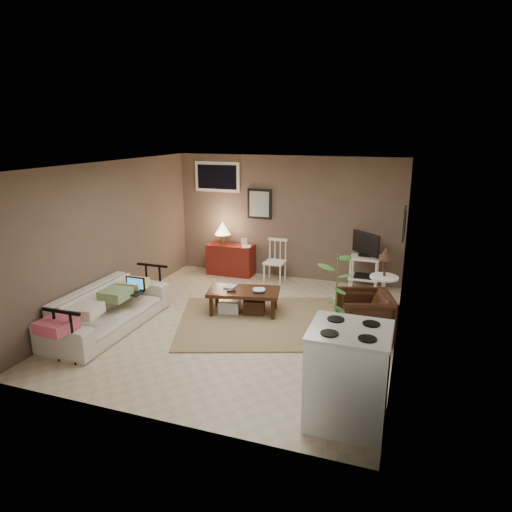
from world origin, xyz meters
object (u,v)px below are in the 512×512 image
at_px(side_table, 384,275).
at_px(armchair, 364,314).
at_px(potted_plant, 336,305).
at_px(coffee_table, 243,300).
at_px(sofa, 108,302).
at_px(red_console, 230,256).
at_px(stove, 348,376).
at_px(tv_stand, 365,261).
at_px(spindle_chair, 275,262).

distance_m(side_table, armchair, 0.89).
relative_size(side_table, potted_plant, 0.78).
bearing_deg(coffee_table, potted_plant, -34.16).
relative_size(coffee_table, sofa, 0.57).
relative_size(red_console, side_table, 0.94).
distance_m(sofa, armchair, 3.73).
height_order(coffee_table, potted_plant, potted_plant).
distance_m(side_table, potted_plant, 1.73).
relative_size(potted_plant, stove, 1.43).
bearing_deg(stove, tv_stand, 94.05).
relative_size(sofa, stove, 2.08).
bearing_deg(coffee_table, spindle_chair, 89.67).
xyz_separation_m(spindle_chair, stove, (1.97, -3.99, 0.12)).
xyz_separation_m(red_console, potted_plant, (2.65, -2.99, 0.41)).
xyz_separation_m(armchair, stove, (0.05, -2.02, 0.14)).
xyz_separation_m(spindle_chair, potted_plant, (1.64, -2.83, 0.39)).
distance_m(spindle_chair, side_table, 2.43).
xyz_separation_m(tv_stand, side_table, (0.42, -1.18, 0.13)).
distance_m(red_console, potted_plant, 4.02).
height_order(red_console, side_table, side_table).
height_order(spindle_chair, potted_plant, potted_plant).
bearing_deg(sofa, spindle_chair, -30.23).
bearing_deg(spindle_chair, red_console, 170.68).
bearing_deg(tv_stand, potted_plant, -90.96).
bearing_deg(stove, armchair, 91.54).
xyz_separation_m(sofa, tv_stand, (3.38, 2.92, 0.16)).
distance_m(red_console, stove, 5.11).
xyz_separation_m(sofa, stove, (3.66, -1.08, 0.09)).
xyz_separation_m(spindle_chair, tv_stand, (1.69, 0.02, 0.19)).
bearing_deg(tv_stand, side_table, -70.58).
relative_size(armchair, potted_plant, 0.50).
relative_size(spindle_chair, potted_plant, 0.57).
relative_size(sofa, side_table, 1.86).
bearing_deg(stove, red_console, 125.63).
bearing_deg(spindle_chair, potted_plant, -59.89).
height_order(spindle_chair, side_table, side_table).
distance_m(armchair, potted_plant, 0.99).
distance_m(tv_stand, stove, 4.02).
distance_m(spindle_chair, tv_stand, 1.70).
relative_size(red_console, stove, 1.05).
bearing_deg(spindle_chair, armchair, -45.75).
relative_size(sofa, potted_plant, 1.46).
relative_size(sofa, armchair, 2.90).
height_order(tv_stand, side_table, side_table).
bearing_deg(spindle_chair, side_table, -28.96).
height_order(coffee_table, red_console, red_console).
bearing_deg(red_console, sofa, -102.63).
xyz_separation_m(side_table, potted_plant, (-0.46, -1.66, 0.07)).
relative_size(red_console, spindle_chair, 1.30).
distance_m(sofa, side_table, 4.19).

